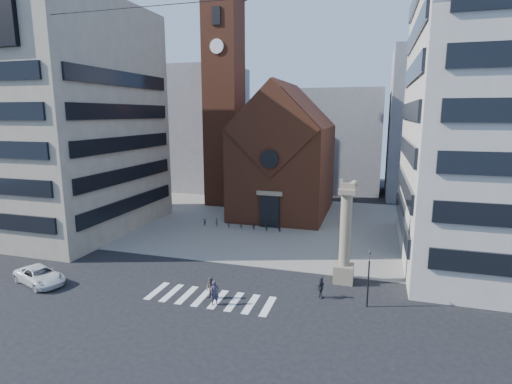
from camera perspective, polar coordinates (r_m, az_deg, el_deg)
ground at (r=34.25m, az=-5.42°, el=-12.64°), size 120.00×120.00×0.00m
piazza at (r=51.34m, az=2.55°, el=-4.42°), size 46.00×30.00×0.05m
zebra_crossing at (r=31.55m, az=-6.57°, el=-14.83°), size 10.20×3.20×0.01m
church at (r=55.64m, az=4.14°, el=5.12°), size 12.00×16.65×18.00m
campanile at (r=61.10m, az=-4.56°, el=12.93°), size 5.50×5.50×31.20m
building_left at (r=53.04m, az=-26.42°, el=9.15°), size 18.00×20.00×26.00m
bg_block_left at (r=76.08m, az=-8.33°, el=8.92°), size 16.00×14.00×22.00m
bg_block_mid at (r=74.39m, az=12.09°, el=7.20°), size 14.00×12.00×18.00m
bg_block_right at (r=71.73m, az=24.97°, el=8.69°), size 16.00×14.00×24.00m
lion_column at (r=33.68m, az=12.60°, el=-7.00°), size 1.63×1.60×8.68m
traffic_light at (r=30.26m, az=15.77°, el=-11.63°), size 0.13×0.16×4.30m
white_car at (r=37.92m, az=-28.49°, el=-10.47°), size 5.45×3.78×1.38m
pedestrian_0 at (r=30.18m, az=-5.92°, el=-14.16°), size 0.79×0.78×1.84m
pedestrian_1 at (r=31.08m, az=-6.48°, el=-13.51°), size 1.03×0.94×1.72m
pedestrian_2 at (r=31.46m, az=9.26°, el=-13.34°), size 0.71×1.05×1.65m
scooter_0 at (r=50.66m, az=-7.31°, el=-4.18°), size 1.15×1.75×0.87m
scooter_1 at (r=50.04m, az=-5.63°, el=-4.28°), size 1.01×1.65×0.96m
scooter_2 at (r=49.49m, az=-3.91°, el=-4.48°), size 1.15×1.75×0.87m
scooter_3 at (r=48.95m, az=-2.15°, el=-4.58°), size 1.01×1.65×0.96m
scooter_4 at (r=48.49m, az=-0.35°, el=-4.78°), size 1.15×1.75×0.87m
scooter_5 at (r=48.06m, az=1.48°, el=-4.88°), size 1.01×1.65×0.96m
scooter_6 at (r=47.69m, az=3.34°, el=-5.08°), size 1.15×1.75×0.87m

